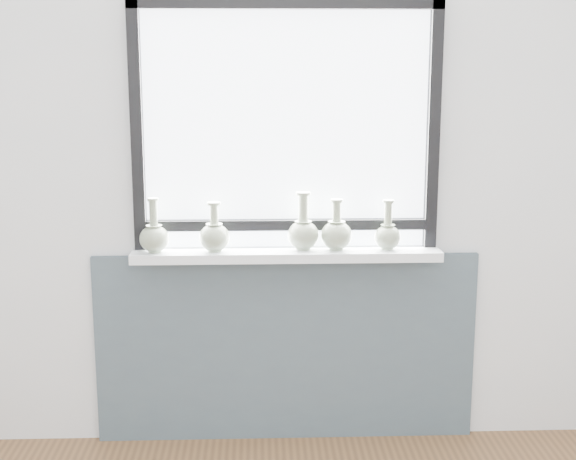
{
  "coord_description": "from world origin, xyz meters",
  "views": [
    {
      "loc": [
        -0.12,
        -1.63,
        1.69
      ],
      "look_at": [
        0.0,
        1.55,
        1.02
      ],
      "focal_mm": 50.0,
      "sensor_mm": 36.0,
      "label": 1
    }
  ],
  "objects_px": {
    "windowsill": "(287,254)",
    "vase_c": "(303,232)",
    "vase_e": "(388,234)",
    "vase_d": "(336,233)",
    "vase_a": "(154,236)",
    "vase_b": "(214,235)"
  },
  "relations": [
    {
      "from": "vase_a",
      "to": "vase_e",
      "type": "bearing_deg",
      "value": 0.88
    },
    {
      "from": "vase_d",
      "to": "vase_a",
      "type": "bearing_deg",
      "value": -178.72
    },
    {
      "from": "vase_c",
      "to": "vase_a",
      "type": "bearing_deg",
      "value": -177.64
    },
    {
      "from": "vase_c",
      "to": "vase_e",
      "type": "xyz_separation_m",
      "value": [
        0.36,
        -0.01,
        -0.01
      ]
    },
    {
      "from": "vase_e",
      "to": "windowsill",
      "type": "bearing_deg",
      "value": 179.32
    },
    {
      "from": "vase_b",
      "to": "vase_e",
      "type": "bearing_deg",
      "value": 0.85
    },
    {
      "from": "vase_c",
      "to": "vase_e",
      "type": "height_order",
      "value": "vase_c"
    },
    {
      "from": "vase_a",
      "to": "vase_c",
      "type": "relative_size",
      "value": 0.93
    },
    {
      "from": "vase_a",
      "to": "vase_c",
      "type": "height_order",
      "value": "vase_c"
    },
    {
      "from": "vase_a",
      "to": "vase_d",
      "type": "distance_m",
      "value": 0.77
    },
    {
      "from": "vase_b",
      "to": "vase_e",
      "type": "relative_size",
      "value": 0.99
    },
    {
      "from": "vase_d",
      "to": "vase_c",
      "type": "bearing_deg",
      "value": 176.51
    },
    {
      "from": "windowsill",
      "to": "vase_b",
      "type": "height_order",
      "value": "vase_b"
    },
    {
      "from": "vase_a",
      "to": "vase_d",
      "type": "xyz_separation_m",
      "value": [
        0.77,
        0.02,
        0.0
      ]
    },
    {
      "from": "vase_a",
      "to": "vase_e",
      "type": "height_order",
      "value": "vase_a"
    },
    {
      "from": "vase_a",
      "to": "vase_c",
      "type": "bearing_deg",
      "value": 2.36
    },
    {
      "from": "windowsill",
      "to": "vase_a",
      "type": "height_order",
      "value": "vase_a"
    },
    {
      "from": "vase_a",
      "to": "vase_e",
      "type": "relative_size",
      "value": 1.08
    },
    {
      "from": "windowsill",
      "to": "vase_c",
      "type": "bearing_deg",
      "value": 4.51
    },
    {
      "from": "vase_a",
      "to": "vase_b",
      "type": "xyz_separation_m",
      "value": [
        0.25,
        0.0,
        0.0
      ]
    },
    {
      "from": "windowsill",
      "to": "vase_c",
      "type": "xyz_separation_m",
      "value": [
        0.07,
        0.01,
        0.1
      ]
    },
    {
      "from": "windowsill",
      "to": "vase_a",
      "type": "xyz_separation_m",
      "value": [
        -0.56,
        -0.02,
        0.09
      ]
    }
  ]
}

